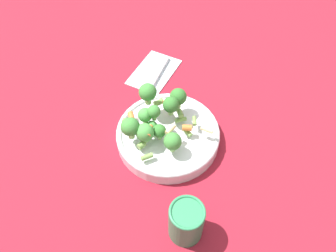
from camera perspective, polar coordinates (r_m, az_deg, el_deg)
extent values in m
plane|color=maroon|center=(0.82, 0.00, -2.35)|extent=(3.00, 3.00, 0.00)
cylinder|color=silver|center=(0.81, 0.00, -1.72)|extent=(0.25, 0.25, 0.03)
torus|color=silver|center=(0.80, 0.00, -1.06)|extent=(0.25, 0.25, 0.01)
cylinder|color=#8CB766|center=(0.77, -1.48, -1.78)|extent=(0.01, 0.01, 0.01)
sphere|color=#33722D|center=(0.76, -1.52, -0.84)|extent=(0.03, 0.03, 0.03)
cylinder|color=#8CB766|center=(0.79, 0.82, 2.52)|extent=(0.01, 0.01, 0.02)
sphere|color=#33722D|center=(0.77, 0.84, 3.69)|extent=(0.04, 0.04, 0.04)
cylinder|color=#8CB766|center=(0.77, -2.34, 1.83)|extent=(0.01, 0.01, 0.01)
sphere|color=#3D8438|center=(0.75, -2.39, 2.82)|extent=(0.03, 0.03, 0.03)
cylinder|color=#8CB766|center=(0.79, -3.86, 1.02)|extent=(0.01, 0.01, 0.02)
sphere|color=#479342|center=(0.77, -3.95, 2.11)|extent=(0.03, 0.03, 0.03)
cylinder|color=#8CB766|center=(0.82, 1.75, 3.81)|extent=(0.01, 0.01, 0.02)
sphere|color=#33722D|center=(0.80, 1.80, 5.14)|extent=(0.04, 0.04, 0.04)
cylinder|color=#8CB766|center=(0.76, -3.95, -2.23)|extent=(0.02, 0.02, 0.01)
sphere|color=#479342|center=(0.74, -4.05, -1.12)|extent=(0.04, 0.04, 0.04)
cylinder|color=#8CB766|center=(0.78, -2.77, -0.80)|extent=(0.01, 0.01, 0.01)
sphere|color=#479342|center=(0.77, -2.81, -0.06)|extent=(0.03, 0.03, 0.03)
cylinder|color=#8CB766|center=(0.75, 0.79, -3.79)|extent=(0.01, 0.01, 0.02)
sphere|color=#3D8438|center=(0.73, 0.81, -2.69)|extent=(0.04, 0.04, 0.04)
cylinder|color=#8CB766|center=(0.80, -3.47, 4.52)|extent=(0.01, 0.01, 0.02)
sphere|color=#3D8438|center=(0.78, -3.57, 5.91)|extent=(0.04, 0.04, 0.04)
cylinder|color=#8CB766|center=(0.77, -6.40, -1.42)|extent=(0.02, 0.02, 0.02)
sphere|color=#3D8438|center=(0.74, -6.60, -0.12)|extent=(0.04, 0.04, 0.04)
cylinder|color=beige|center=(0.74, 0.41, -0.60)|extent=(0.02, 0.03, 0.01)
cylinder|color=#729E4C|center=(0.79, 2.12, 2.23)|extent=(0.02, 0.02, 0.01)
cylinder|color=#729E4C|center=(0.74, -3.69, -5.36)|extent=(0.03, 0.03, 0.01)
cylinder|color=orange|center=(0.81, -6.44, 1.74)|extent=(0.02, 0.03, 0.01)
cylinder|color=#729E4C|center=(0.80, 2.23, 1.11)|extent=(0.03, 0.02, 0.01)
cylinder|color=#729E4C|center=(0.79, 4.63, 0.91)|extent=(0.01, 0.03, 0.01)
cylinder|color=orange|center=(0.74, -3.31, -0.87)|extent=(0.01, 0.03, 0.01)
cylinder|color=#729E4C|center=(0.75, -4.63, -3.33)|extent=(0.02, 0.02, 0.01)
cylinder|color=orange|center=(0.79, 0.07, 4.25)|extent=(0.03, 0.03, 0.01)
cylinder|color=#729E4C|center=(0.82, -1.65, 4.12)|extent=(0.03, 0.03, 0.01)
cylinder|color=#729E4C|center=(0.75, -7.01, 0.74)|extent=(0.03, 0.02, 0.01)
cylinder|color=beige|center=(0.77, 6.82, -0.51)|extent=(0.03, 0.02, 0.01)
cylinder|color=orange|center=(0.77, 3.36, -0.20)|extent=(0.03, 0.02, 0.01)
cylinder|color=#729E4C|center=(0.78, 3.37, -1.09)|extent=(0.03, 0.03, 0.01)
cylinder|color=orange|center=(0.84, 0.55, 4.26)|extent=(0.02, 0.03, 0.01)
cylinder|color=#2D7F51|center=(0.67, 3.18, -16.34)|extent=(0.07, 0.07, 0.10)
torus|color=#2D7F51|center=(0.63, 3.37, -14.75)|extent=(0.07, 0.07, 0.01)
cube|color=#B2BCC6|center=(0.98, -2.43, 9.44)|extent=(0.15, 0.19, 0.01)
cylinder|color=silver|center=(0.98, -1.22, 9.64)|extent=(0.03, 0.13, 0.01)
ellipsoid|color=silver|center=(0.92, -3.11, 6.39)|extent=(0.03, 0.04, 0.01)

